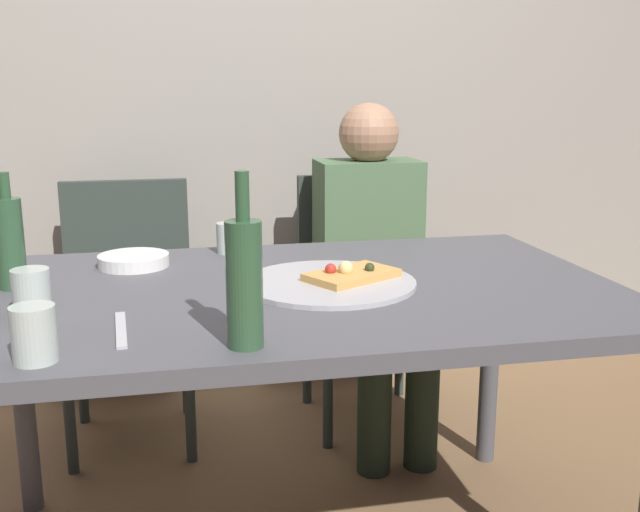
% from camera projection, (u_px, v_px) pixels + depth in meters
% --- Properties ---
extents(back_wall, '(6.00, 0.10, 2.60)m').
position_uv_depth(back_wall, '(236.00, 66.00, 2.87)').
color(back_wall, gray).
rests_on(back_wall, ground_plane).
extents(dining_table, '(1.56, 0.97, 0.76)m').
position_uv_depth(dining_table, '(294.00, 316.00, 1.81)').
color(dining_table, '#4C4C51').
rests_on(dining_table, ground_plane).
extents(pizza_tray, '(0.42, 0.42, 0.01)m').
position_uv_depth(pizza_tray, '(329.00, 283.00, 1.80)').
color(pizza_tray, '#ADADB2').
rests_on(pizza_tray, dining_table).
extents(pizza_slice_last, '(0.26, 0.22, 0.05)m').
position_uv_depth(pizza_slice_last, '(351.00, 274.00, 1.81)').
color(pizza_slice_last, tan).
rests_on(pizza_slice_last, pizza_tray).
extents(wine_bottle, '(0.07, 0.07, 0.33)m').
position_uv_depth(wine_bottle, '(244.00, 280.00, 1.35)').
color(wine_bottle, '#2D5133').
rests_on(wine_bottle, dining_table).
extents(beer_bottle, '(0.07, 0.07, 0.28)m').
position_uv_depth(beer_bottle, '(10.00, 242.00, 1.75)').
color(beer_bottle, '#2D5133').
rests_on(beer_bottle, dining_table).
extents(tumbler_near, '(0.07, 0.07, 0.09)m').
position_uv_depth(tumbler_near, '(229.00, 238.00, 2.13)').
color(tumbler_near, '#B7C6BC').
rests_on(tumbler_near, dining_table).
extents(tumbler_far, '(0.08, 0.08, 0.10)m').
position_uv_depth(tumbler_far, '(34.00, 334.00, 1.29)').
color(tumbler_far, '#B7C6BC').
rests_on(tumbler_far, dining_table).
extents(wine_glass, '(0.08, 0.08, 0.10)m').
position_uv_depth(wine_glass, '(31.00, 292.00, 1.55)').
color(wine_glass, '#B7C6BC').
rests_on(wine_glass, dining_table).
extents(plate_stack, '(0.19, 0.19, 0.03)m').
position_uv_depth(plate_stack, '(134.00, 260.00, 1.98)').
color(plate_stack, white).
rests_on(plate_stack, dining_table).
extents(table_knife, '(0.03, 0.22, 0.01)m').
position_uv_depth(table_knife, '(121.00, 330.00, 1.47)').
color(table_knife, '#B7B7BC').
rests_on(table_knife, dining_table).
extents(chair_left, '(0.44, 0.44, 0.90)m').
position_uv_depth(chair_left, '(128.00, 295.00, 2.60)').
color(chair_left, '#2D3833').
rests_on(chair_left, ground_plane).
extents(chair_right, '(0.44, 0.44, 0.90)m').
position_uv_depth(chair_right, '(362.00, 282.00, 2.77)').
color(chair_right, '#2D3833').
rests_on(chair_right, ground_plane).
extents(guest_in_sweater, '(0.36, 0.56, 1.17)m').
position_uv_depth(guest_in_sweater, '(374.00, 257.00, 2.59)').
color(guest_in_sweater, '#4C6B47').
rests_on(guest_in_sweater, ground_plane).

